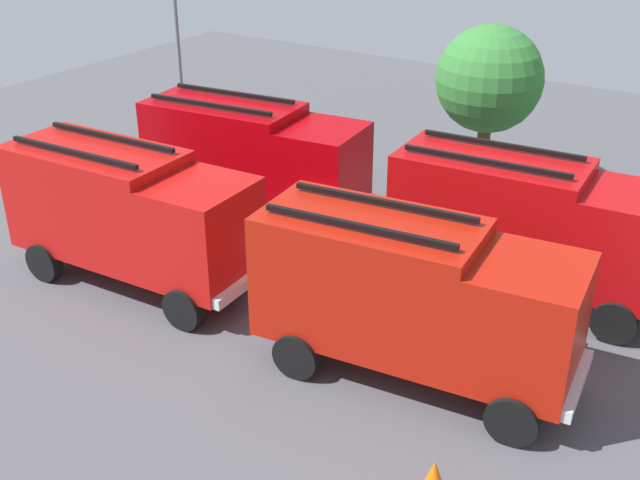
# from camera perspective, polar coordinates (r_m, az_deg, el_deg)

# --- Properties ---
(ground_plane) EXTENTS (48.62, 48.62, 0.00)m
(ground_plane) POSITION_cam_1_polar(r_m,az_deg,el_deg) (21.68, 0.00, -3.31)
(ground_plane) COLOR #4C4C51
(fire_truck_0) EXTENTS (7.32, 3.06, 3.88)m
(fire_truck_0) POSITION_cam_1_polar(r_m,az_deg,el_deg) (21.52, -13.62, 2.09)
(fire_truck_0) COLOR #BA110E
(fire_truck_0) RESTS_ON ground
(fire_truck_1) EXTENTS (7.42, 3.39, 3.88)m
(fire_truck_1) POSITION_cam_1_polar(r_m,az_deg,el_deg) (17.19, 6.79, -3.82)
(fire_truck_1) COLOR #AD1609
(fire_truck_1) RESTS_ON ground
(fire_truck_2) EXTENTS (7.43, 3.40, 3.88)m
(fire_truck_2) POSITION_cam_1_polar(r_m,az_deg,el_deg) (24.92, -4.85, 6.16)
(fire_truck_2) COLOR #AB0309
(fire_truck_2) RESTS_ON ground
(fire_truck_3) EXTENTS (7.35, 3.17, 3.88)m
(fire_truck_3) POSITION_cam_1_polar(r_m,az_deg,el_deg) (21.05, 14.78, 1.38)
(fire_truck_3) COLOR #B20A0D
(fire_truck_3) RESTS_ON ground
(firefighter_1) EXTENTS (0.47, 0.35, 1.65)m
(firefighter_1) POSITION_cam_1_polar(r_m,az_deg,el_deg) (19.90, 6.38, -3.38)
(firefighter_1) COLOR black
(firefighter_1) RESTS_ON ground
(firefighter_2) EXTENTS (0.26, 0.42, 1.60)m
(firefighter_2) POSITION_cam_1_polar(r_m,az_deg,el_deg) (19.09, 12.07, -5.37)
(firefighter_2) COLOR black
(firefighter_2) RESTS_ON ground
(firefighter_3) EXTENTS (0.40, 0.48, 1.81)m
(firefighter_3) POSITION_cam_1_polar(r_m,az_deg,el_deg) (20.71, 1.53, -1.61)
(firefighter_3) COLOR black
(firefighter_3) RESTS_ON ground
(tree_0) EXTENTS (3.63, 3.63, 5.63)m
(tree_0) POSITION_cam_1_polar(r_m,az_deg,el_deg) (27.66, 12.16, 11.28)
(tree_0) COLOR brown
(tree_0) RESTS_ON ground
(traffic_cone_0) EXTENTS (0.47, 0.47, 0.67)m
(traffic_cone_0) POSITION_cam_1_polar(r_m,az_deg,el_deg) (15.41, 8.26, -16.53)
(traffic_cone_0) COLOR #F2600C
(traffic_cone_0) RESTS_ON ground
(lamppost) EXTENTS (0.36, 0.36, 6.34)m
(lamppost) POSITION_cam_1_polar(r_m,az_deg,el_deg) (30.88, -10.18, 12.90)
(lamppost) COLOR slate
(lamppost) RESTS_ON ground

